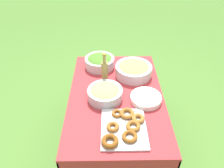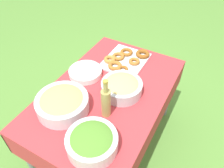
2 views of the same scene
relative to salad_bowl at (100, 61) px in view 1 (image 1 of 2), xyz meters
The scene contains 8 objects.
ground_plane 0.90m from the salad_bowl, 160.89° to the right, with size 14.00×14.00×0.00m, color #568C38.
picnic_table 0.51m from the salad_bowl, 160.89° to the right, with size 1.31×0.83×0.70m.
salad_bowl is the anchor object (origin of this frame).
pasta_bowl 0.50m from the salad_bowl, behind, with size 0.30×0.30×0.11m.
donut_platter 0.87m from the salad_bowl, 166.46° to the right, with size 0.43×0.37×0.05m.
plate_stack 0.67m from the salad_bowl, 142.46° to the right, with size 0.27×0.27×0.05m.
olive_oil_bottle 0.27m from the salad_bowl, 167.93° to the right, with size 0.06×0.06×0.31m.
bread_bowl 0.37m from the salad_bowl, 114.54° to the right, with size 0.36×0.36×0.12m.
Camera 1 is at (-1.46, 0.06, 1.98)m, focal length 35.00 mm.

